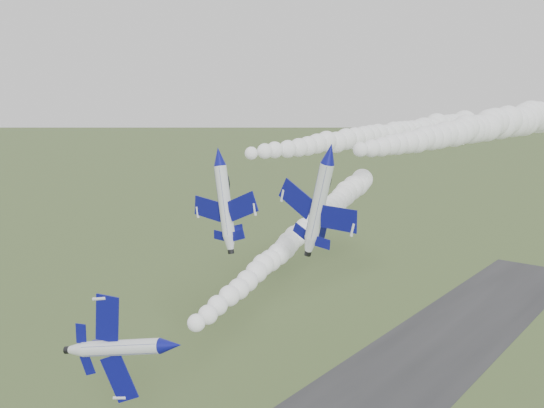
# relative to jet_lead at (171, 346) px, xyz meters

# --- Properties ---
(jet_lead) EXTENTS (5.78, 12.16, 10.22)m
(jet_lead) POSITION_rel_jet_lead_xyz_m (0.00, 0.00, 0.00)
(jet_lead) COLOR silver
(smoke_trail_jet_lead) EXTENTS (31.27, 74.91, 4.44)m
(smoke_trail_jet_lead) POSITION_rel_jet_lead_xyz_m (-12.66, 40.58, 2.34)
(smoke_trail_jet_lead) COLOR white
(jet_pair_left) EXTENTS (11.60, 14.03, 3.76)m
(jet_pair_left) POSITION_rel_jet_lead_xyz_m (-14.66, 22.50, 14.45)
(jet_pair_left) COLOR silver
(smoke_trail_jet_pair_left) EXTENTS (10.91, 73.69, 5.58)m
(smoke_trail_jet_pair_left) POSITION_rel_jet_lead_xyz_m (-12.09, 62.59, 15.21)
(smoke_trail_jet_pair_left) COLOR white
(jet_pair_right) EXTENTS (11.33, 13.88, 4.15)m
(jet_pair_right) POSITION_rel_jet_lead_xyz_m (2.51, 22.05, 15.84)
(jet_pair_right) COLOR silver
(smoke_trail_jet_pair_right) EXTENTS (11.49, 59.31, 5.50)m
(smoke_trail_jet_pair_right) POSITION_rel_jet_lead_xyz_m (6.44, 54.75, 17.20)
(smoke_trail_jet_pair_right) COLOR white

